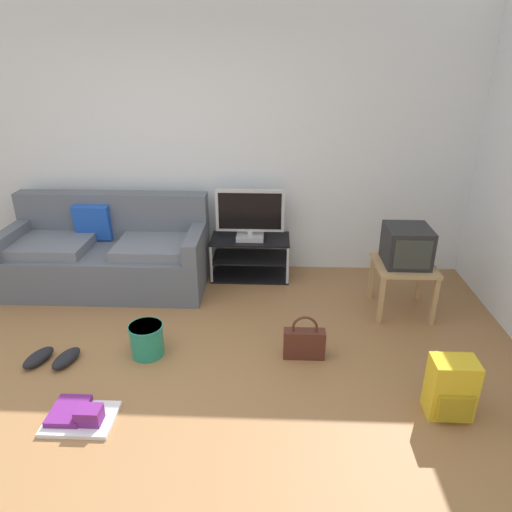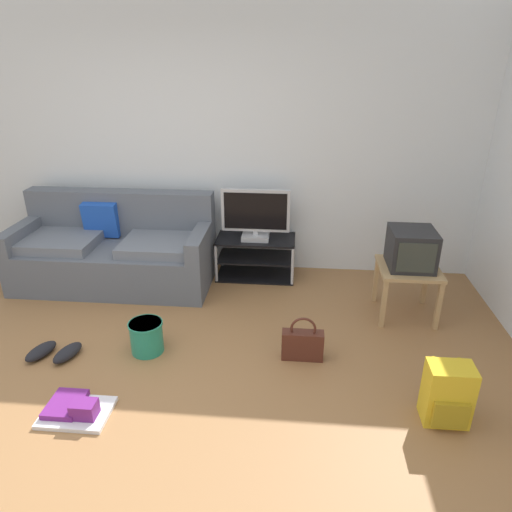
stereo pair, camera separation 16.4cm
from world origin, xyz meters
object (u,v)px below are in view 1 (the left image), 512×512
(flat_tv, at_px, (250,215))
(side_table, at_px, (404,272))
(couch, at_px, (108,254))
(backpack, at_px, (451,388))
(tv_stand, at_px, (250,257))
(handbag, at_px, (304,342))
(crt_tv, at_px, (407,246))
(cleaning_bucket, at_px, (147,339))
(sneakers_pair, at_px, (52,358))
(floor_tray, at_px, (79,416))

(flat_tv, relative_size, side_table, 1.34)
(couch, distance_m, backpack, 3.37)
(tv_stand, distance_m, flat_tv, 0.48)
(couch, bearing_deg, handbag, -31.58)
(crt_tv, bearing_deg, cleaning_bucket, -159.87)
(flat_tv, relative_size, cleaning_bucket, 2.55)
(handbag, relative_size, cleaning_bucket, 1.35)
(couch, distance_m, cleaning_bucket, 1.40)
(handbag, height_order, sneakers_pair, handbag)
(tv_stand, xyz_separation_m, cleaning_bucket, (-0.74, -1.46, -0.08))
(tv_stand, relative_size, floor_tray, 1.84)
(sneakers_pair, bearing_deg, tv_stand, 47.83)
(couch, relative_size, tv_stand, 2.41)
(backpack, distance_m, handbag, 1.10)
(sneakers_pair, height_order, floor_tray, floor_tray)
(crt_tv, relative_size, cleaning_bucket, 1.51)
(couch, relative_size, handbag, 5.34)
(crt_tv, xyz_separation_m, handbag, (-0.93, -0.78, -0.52))
(handbag, xyz_separation_m, floor_tray, (-1.50, -0.77, -0.09))
(tv_stand, xyz_separation_m, side_table, (1.42, -0.68, 0.19))
(backpack, bearing_deg, couch, 161.32)
(tv_stand, xyz_separation_m, sneakers_pair, (-1.45, -1.61, -0.17))
(crt_tv, relative_size, handbag, 1.12)
(tv_stand, xyz_separation_m, backpack, (1.42, -2.03, -0.01))
(tv_stand, relative_size, sneakers_pair, 1.90)
(crt_tv, distance_m, cleaning_bucket, 2.36)
(couch, bearing_deg, flat_tv, 9.16)
(tv_stand, height_order, floor_tray, tv_stand)
(side_table, relative_size, floor_tray, 1.17)
(flat_tv, xyz_separation_m, cleaning_bucket, (-0.74, -1.44, -0.55))
(cleaning_bucket, bearing_deg, handbag, 0.83)
(couch, bearing_deg, cleaning_bucket, -60.20)
(side_table, distance_m, cleaning_bucket, 2.32)
(flat_tv, bearing_deg, crt_tv, -24.27)
(couch, height_order, cleaning_bucket, couch)
(side_table, relative_size, backpack, 1.25)
(floor_tray, bearing_deg, cleaning_bucket, 70.84)
(tv_stand, height_order, crt_tv, crt_tv)
(couch, xyz_separation_m, floor_tray, (0.43, -1.95, -0.29))
(flat_tv, xyz_separation_m, crt_tv, (1.42, -0.64, -0.05))
(handbag, distance_m, sneakers_pair, 1.96)
(handbag, bearing_deg, couch, 148.42)
(tv_stand, relative_size, backpack, 1.96)
(side_table, relative_size, sneakers_pair, 1.21)
(flat_tv, bearing_deg, floor_tray, -114.65)
(couch, xyz_separation_m, tv_stand, (1.43, 0.25, -0.12))
(couch, xyz_separation_m, backpack, (2.86, -1.78, -0.13))
(tv_stand, height_order, flat_tv, flat_tv)
(side_table, height_order, sneakers_pair, side_table)
(couch, relative_size, sneakers_pair, 4.58)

